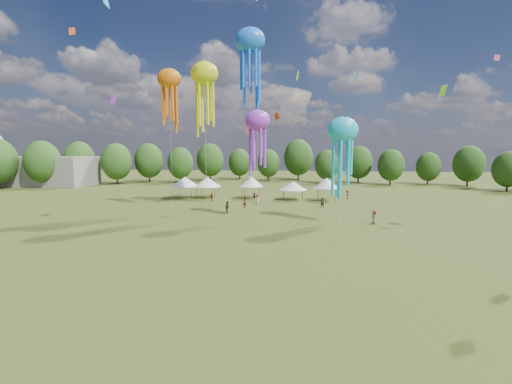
# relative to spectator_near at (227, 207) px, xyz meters

# --- Properties ---
(ground) EXTENTS (300.00, 300.00, 0.00)m
(ground) POSITION_rel_spectator_near_xyz_m (6.46, -36.91, -0.88)
(ground) COLOR #384416
(ground) RESTS_ON ground
(spectator_near) EXTENTS (1.09, 1.05, 1.76)m
(spectator_near) POSITION_rel_spectator_near_xyz_m (0.00, 0.00, 0.00)
(spectator_near) COLOR gray
(spectator_near) RESTS_ON ground
(spectators_far) EXTENTS (27.07, 24.07, 1.89)m
(spectators_far) POSITION_rel_spectator_near_xyz_m (9.95, 8.26, -0.04)
(spectators_far) COLOR gray
(spectators_far) RESTS_ON ground
(festival_tents) EXTENTS (33.43, 6.42, 4.43)m
(festival_tents) POSITION_rel_spectator_near_xyz_m (0.42, 15.88, 2.32)
(festival_tents) COLOR #47474C
(festival_tents) RESTS_ON ground
(show_kites) EXTENTS (29.19, 12.03, 27.86)m
(show_kites) POSITION_rel_spectator_near_xyz_m (2.05, 0.08, 17.01)
(show_kites) COLOR orange
(show_kites) RESTS_ON ground
(small_kites) EXTENTS (68.96, 59.38, 46.20)m
(small_kites) POSITION_rel_spectator_near_xyz_m (5.71, 3.30, 29.64)
(small_kites) COLOR orange
(small_kites) RESTS_ON ground
(treeline) EXTENTS (201.57, 95.24, 13.43)m
(treeline) POSITION_rel_spectator_near_xyz_m (2.59, 25.60, 5.66)
(treeline) COLOR #38281C
(treeline) RESTS_ON ground
(hangar) EXTENTS (40.00, 12.00, 8.00)m
(hangar) POSITION_rel_spectator_near_xyz_m (-65.54, 35.09, 3.12)
(hangar) COLOR gray
(hangar) RESTS_ON ground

